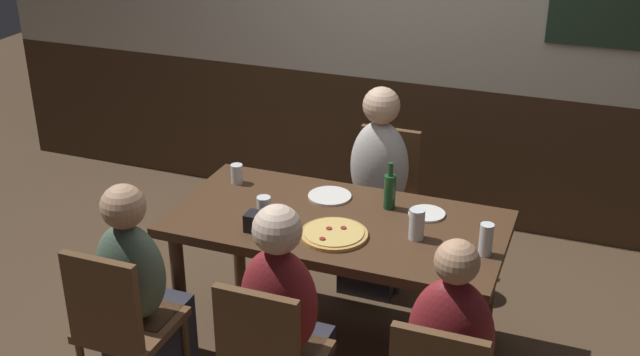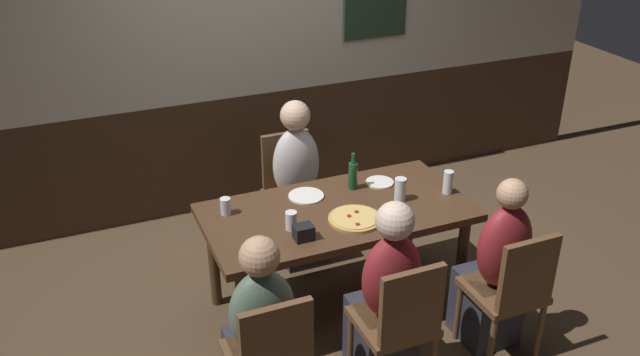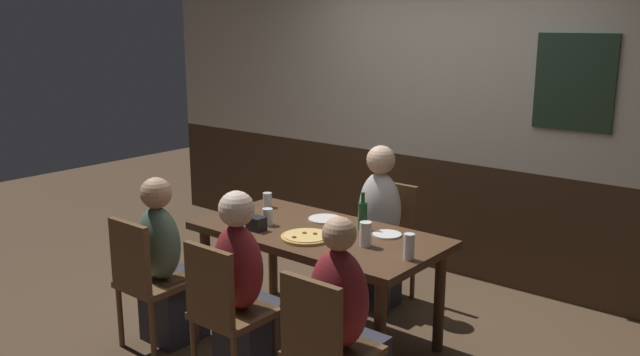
# 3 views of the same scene
# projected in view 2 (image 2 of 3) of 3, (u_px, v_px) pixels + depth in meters

# --- Properties ---
(ground_plane) EXTENTS (12.00, 12.00, 0.00)m
(ground_plane) POSITION_uv_depth(u_px,v_px,m) (336.00, 305.00, 4.47)
(ground_plane) COLOR #4C3826
(wall_back) EXTENTS (6.40, 0.13, 2.60)m
(wall_back) POSITION_uv_depth(u_px,v_px,m) (253.00, 50.00, 5.24)
(wall_back) COLOR #3D2819
(wall_back) RESTS_ON ground_plane
(dining_table) EXTENTS (1.65, 0.83, 0.74)m
(dining_table) POSITION_uv_depth(u_px,v_px,m) (337.00, 221.00, 4.18)
(dining_table) COLOR #472D1C
(dining_table) RESTS_ON ground_plane
(chair_right_near) EXTENTS (0.40, 0.40, 0.88)m
(chair_right_near) POSITION_uv_depth(u_px,v_px,m) (512.00, 289.00, 3.82)
(chair_right_near) COLOR brown
(chair_right_near) RESTS_ON ground_plane
(chair_mid_near) EXTENTS (0.40, 0.40, 0.88)m
(chair_mid_near) POSITION_uv_depth(u_px,v_px,m) (400.00, 320.00, 3.57)
(chair_mid_near) COLOR brown
(chair_mid_near) RESTS_ON ground_plane
(chair_mid_far) EXTENTS (0.40, 0.40, 0.88)m
(chair_mid_far) POSITION_uv_depth(u_px,v_px,m) (291.00, 186.00, 4.93)
(chair_mid_far) COLOR brown
(chair_mid_far) RESTS_ON ground_plane
(person_left_near) EXTENTS (0.34, 0.37, 1.12)m
(person_left_near) POSITION_uv_depth(u_px,v_px,m) (261.00, 340.00, 3.46)
(person_left_near) COLOR #2D2D38
(person_left_near) RESTS_ON ground_plane
(person_right_near) EXTENTS (0.34, 0.37, 1.14)m
(person_right_near) POSITION_uv_depth(u_px,v_px,m) (495.00, 276.00, 3.96)
(person_right_near) COLOR #2D2D38
(person_right_near) RESTS_ON ground_plane
(person_mid_near) EXTENTS (0.34, 0.37, 1.15)m
(person_mid_near) POSITION_uv_depth(u_px,v_px,m) (386.00, 304.00, 3.70)
(person_mid_near) COLOR #2D2D38
(person_mid_near) RESTS_ON ground_plane
(person_mid_far) EXTENTS (0.34, 0.37, 1.20)m
(person_mid_far) POSITION_uv_depth(u_px,v_px,m) (299.00, 194.00, 4.79)
(person_mid_far) COLOR #2D2D38
(person_mid_far) RESTS_ON ground_plane
(pizza) EXTENTS (0.32, 0.32, 0.03)m
(pizza) POSITION_uv_depth(u_px,v_px,m) (355.00, 219.00, 4.01)
(pizza) COLOR tan
(pizza) RESTS_ON dining_table
(tumbler_short) EXTENTS (0.07, 0.07, 0.11)m
(tumbler_short) POSITION_uv_depth(u_px,v_px,m) (226.00, 207.00, 4.06)
(tumbler_short) COLOR silver
(tumbler_short) RESTS_ON dining_table
(highball_clear) EXTENTS (0.07, 0.07, 0.11)m
(highball_clear) POSITION_uv_depth(u_px,v_px,m) (291.00, 221.00, 3.90)
(highball_clear) COLOR silver
(highball_clear) RESTS_ON dining_table
(tumbler_water) EXTENTS (0.07, 0.07, 0.15)m
(tumbler_water) POSITION_uv_depth(u_px,v_px,m) (400.00, 191.00, 4.21)
(tumbler_water) COLOR silver
(tumbler_water) RESTS_ON dining_table
(pint_glass_stout) EXTENTS (0.06, 0.06, 0.15)m
(pint_glass_stout) POSITION_uv_depth(u_px,v_px,m) (448.00, 184.00, 4.29)
(pint_glass_stout) COLOR silver
(pint_glass_stout) RESTS_ON dining_table
(beer_bottle_green) EXTENTS (0.06, 0.06, 0.25)m
(beer_bottle_green) POSITION_uv_depth(u_px,v_px,m) (353.00, 175.00, 4.34)
(beer_bottle_green) COLOR #194723
(beer_bottle_green) RESTS_ON dining_table
(plate_white_large) EXTENTS (0.23, 0.23, 0.01)m
(plate_white_large) POSITION_uv_depth(u_px,v_px,m) (306.00, 196.00, 4.27)
(plate_white_large) COLOR white
(plate_white_large) RESTS_ON dining_table
(plate_white_small) EXTENTS (0.19, 0.19, 0.01)m
(plate_white_small) POSITION_uv_depth(u_px,v_px,m) (380.00, 182.00, 4.44)
(plate_white_small) COLOR white
(plate_white_small) RESTS_ON dining_table
(condiment_caddy) EXTENTS (0.11, 0.09, 0.09)m
(condiment_caddy) POSITION_uv_depth(u_px,v_px,m) (304.00, 232.00, 3.81)
(condiment_caddy) COLOR black
(condiment_caddy) RESTS_ON dining_table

